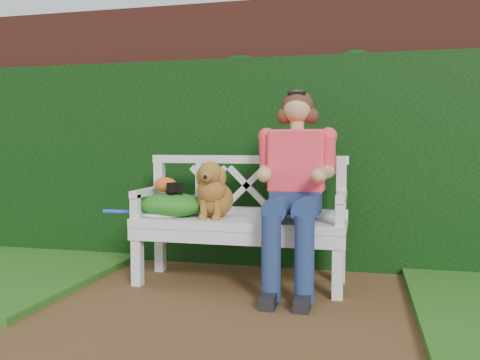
# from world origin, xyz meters

# --- Properties ---
(ground) EXTENTS (60.00, 60.00, 0.00)m
(ground) POSITION_xyz_m (0.00, 0.00, 0.00)
(ground) COLOR brown
(brick_wall) EXTENTS (10.00, 0.30, 2.20)m
(brick_wall) POSITION_xyz_m (0.00, 1.90, 1.10)
(brick_wall) COLOR maroon
(brick_wall) RESTS_ON ground
(ivy_hedge) EXTENTS (10.00, 0.18, 1.70)m
(ivy_hedge) POSITION_xyz_m (0.00, 1.68, 0.85)
(ivy_hedge) COLOR #164512
(ivy_hedge) RESTS_ON ground
(garden_bench) EXTENTS (1.63, 0.76, 0.48)m
(garden_bench) POSITION_xyz_m (-0.06, 1.05, 0.24)
(garden_bench) COLOR white
(garden_bench) RESTS_ON ground
(seated_woman) EXTENTS (0.58, 0.77, 1.35)m
(seated_woman) POSITION_xyz_m (0.34, 1.03, 0.67)
(seated_woman) COLOR #DC3B53
(seated_woman) RESTS_ON ground
(dog) EXTENTS (0.35, 0.42, 0.41)m
(dog) POSITION_xyz_m (-0.24, 1.01, 0.69)
(dog) COLOR #AE8333
(dog) RESTS_ON garden_bench
(tennis_racket) EXTENTS (0.71, 0.34, 0.03)m
(tennis_racket) POSITION_xyz_m (-0.66, 1.02, 0.50)
(tennis_racket) COLOR white
(tennis_racket) RESTS_ON garden_bench
(green_bag) EXTENTS (0.60, 0.53, 0.17)m
(green_bag) POSITION_xyz_m (-0.57, 1.02, 0.57)
(green_bag) COLOR #2D8432
(green_bag) RESTS_ON garden_bench
(camera_item) EXTENTS (0.14, 0.12, 0.08)m
(camera_item) POSITION_xyz_m (-0.53, 1.00, 0.69)
(camera_item) COLOR black
(camera_item) RESTS_ON green_bag
(baseball_glove) EXTENTS (0.20, 0.17, 0.11)m
(baseball_glove) POSITION_xyz_m (-0.62, 1.04, 0.71)
(baseball_glove) COLOR #D7581D
(baseball_glove) RESTS_ON green_bag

